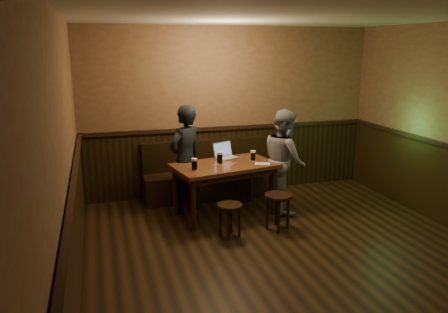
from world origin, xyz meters
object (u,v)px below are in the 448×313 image
bench (210,179)px  stool_right (278,202)px  pint_right (253,156)px  pint_left (194,164)px  person_grey (284,160)px  laptop (225,154)px  person_suit (185,159)px  stool_left (230,211)px  pub_table (225,171)px  pint_mid (220,158)px

bench → stool_right: (0.55, -1.57, 0.09)m
pint_right → pint_left: bearing=-164.4°
pint_left → person_grey: person_grey is taller
bench → laptop: size_ratio=5.41×
bench → pint_right: bench is taller
stool_right → pint_left: size_ratio=3.00×
laptop → person_suit: bearing=161.5°
stool_left → pint_right: pint_right is taller
stool_left → pint_left: size_ratio=2.68×
stool_left → person_grey: size_ratio=0.29×
pub_table → stool_right: bearing=-64.1°
pint_left → person_suit: bearing=92.3°
stool_right → person_suit: bearing=135.2°
bench → laptop: (0.11, -0.50, 0.54)m
stool_right → person_grey: 0.88m
pint_mid → pub_table: bearing=-36.3°
pint_left → bench: bearing=64.7°
laptop → person_suit: person_suit is taller
stool_right → pint_left: pint_left is taller
pint_left → pint_mid: 0.50m
stool_right → person_grey: person_grey is taller
pub_table → stool_right: (0.55, -0.72, -0.29)m
pint_left → pint_mid: size_ratio=0.95×
bench → stool_right: bench is taller
pub_table → person_suit: 0.63m
stool_left → person_grey: person_grey is taller
laptop → person_grey: (0.83, -0.38, -0.07)m
stool_left → person_suit: bearing=108.2°
person_suit → pint_right: bearing=131.6°
bench → pint_left: bearing=-115.3°
person_suit → pub_table: bearing=113.5°
stool_left → person_suit: 1.24m
stool_left → laptop: size_ratio=1.11×
bench → pub_table: bench is taller
stool_left → laptop: (0.26, 1.12, 0.49)m
person_suit → stool_right: bearing=101.9°
pub_table → pint_right: (0.47, 0.07, 0.18)m
stool_left → pint_mid: (0.09, 0.81, 0.52)m
person_suit → stool_left: bearing=74.9°
pub_table → pint_mid: (-0.06, 0.04, 0.19)m
laptop → bench: bearing=82.4°
pub_table → stool_left: bearing=-112.9°
stool_left → person_grey: bearing=33.8°
pint_mid → laptop: bearing=61.2°
pint_mid → person_suit: size_ratio=0.11×
pint_right → person_grey: (0.47, -0.10, -0.09)m
pub_table → pint_right: bearing=-2.6°
laptop → pint_mid: bearing=-139.0°
person_suit → pint_mid: bearing=114.0°
stool_left → pint_left: pint_left is taller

